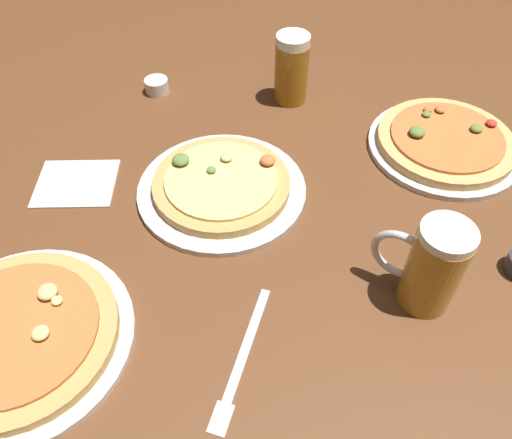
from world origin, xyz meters
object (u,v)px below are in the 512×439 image
at_px(beer_mug_amber, 292,68).
at_px(napkin_folded, 76,183).
at_px(pizza_plate_near, 19,336).
at_px(pizza_plate_side, 222,186).
at_px(fork_left, 242,359).
at_px(beer_mug_dark, 431,266).
at_px(pizza_plate_far, 445,143).
at_px(ramekin_butter, 157,86).

height_order(beer_mug_amber, napkin_folded, beer_mug_amber).
height_order(pizza_plate_near, beer_mug_amber, beer_mug_amber).
xyz_separation_m(pizza_plate_side, fork_left, (0.17, -0.30, -0.01)).
relative_size(beer_mug_dark, napkin_folded, 1.08).
distance_m(pizza_plate_far, fork_left, 0.61).
height_order(beer_mug_amber, fork_left, beer_mug_amber).
distance_m(napkin_folded, fork_left, 0.48).
relative_size(pizza_plate_far, pizza_plate_side, 0.97).
distance_m(pizza_plate_side, ramekin_butter, 0.36).
height_order(pizza_plate_far, ramekin_butter, pizza_plate_far).
bearing_deg(fork_left, beer_mug_dark, 43.31).
distance_m(ramekin_butter, napkin_folded, 0.33).
relative_size(pizza_plate_far, beer_mug_dark, 1.91).
xyz_separation_m(beer_mug_dark, ramekin_butter, (-0.65, 0.34, -0.06)).
bearing_deg(pizza_plate_near, pizza_plate_far, 53.08).
bearing_deg(beer_mug_amber, beer_mug_dark, -49.77).
distance_m(ramekin_butter, fork_left, 0.70).
bearing_deg(beer_mug_amber, fork_left, -76.69).
height_order(pizza_plate_near, napkin_folded, pizza_plate_near).
relative_size(pizza_plate_far, beer_mug_amber, 1.99).
xyz_separation_m(pizza_plate_far, pizza_plate_side, (-0.36, -0.28, -0.00)).
relative_size(beer_mug_amber, napkin_folded, 1.04).
relative_size(pizza_plate_near, napkin_folded, 2.23).
bearing_deg(fork_left, pizza_plate_near, -163.08).
bearing_deg(pizza_plate_far, ramekin_butter, -176.54).
bearing_deg(napkin_folded, beer_mug_amber, 56.02).
bearing_deg(ramekin_butter, napkin_folded, -88.58).
distance_m(beer_mug_amber, ramekin_butter, 0.31).
height_order(beer_mug_amber, ramekin_butter, beer_mug_amber).
relative_size(pizza_plate_near, fork_left, 1.40).
height_order(ramekin_butter, fork_left, ramekin_butter).
relative_size(pizza_plate_far, napkin_folded, 2.06).
relative_size(pizza_plate_far, fork_left, 1.30).
distance_m(pizza_plate_near, napkin_folded, 0.33).
distance_m(pizza_plate_side, fork_left, 0.34).
distance_m(pizza_plate_side, beer_mug_dark, 0.40).
xyz_separation_m(pizza_plate_near, beer_mug_dark, (0.52, 0.30, 0.06)).
bearing_deg(fork_left, ramekin_butter, 129.12).
bearing_deg(pizza_plate_far, beer_mug_dark, -87.39).
distance_m(beer_mug_dark, ramekin_butter, 0.74).
relative_size(beer_mug_amber, fork_left, 0.65).
xyz_separation_m(pizza_plate_side, beer_mug_dark, (0.38, -0.10, 0.06)).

